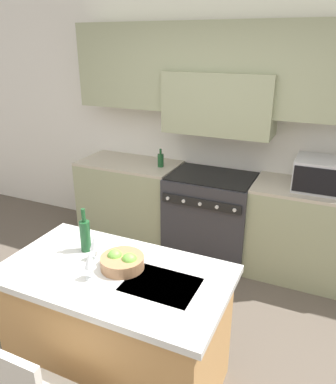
{
  "coord_description": "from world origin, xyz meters",
  "views": [
    {
      "loc": [
        1.09,
        -1.63,
        2.22
      ],
      "look_at": [
        -0.02,
        0.81,
        1.14
      ],
      "focal_mm": 35.0,
      "sensor_mm": 36.0,
      "label": 1
    }
  ],
  "objects_px": {
    "microwave": "(325,175)",
    "wine_glass_near": "(90,261)",
    "fruit_bowl": "(122,261)",
    "wine_glass_far": "(95,243)",
    "wine_bottle": "(85,235)",
    "range_stove": "(210,216)",
    "oil_bottle_on_counter": "(161,160)"
  },
  "relations": [
    {
      "from": "range_stove",
      "to": "microwave",
      "type": "xyz_separation_m",
      "value": [
        1.07,
        0.02,
        0.62
      ]
    },
    {
      "from": "oil_bottle_on_counter",
      "to": "range_stove",
      "type": "bearing_deg",
      "value": -1.57
    },
    {
      "from": "microwave",
      "to": "range_stove",
      "type": "bearing_deg",
      "value": -179.0
    },
    {
      "from": "microwave",
      "to": "wine_bottle",
      "type": "relative_size",
      "value": 1.74
    },
    {
      "from": "microwave",
      "to": "oil_bottle_on_counter",
      "type": "bearing_deg",
      "value": -179.92
    },
    {
      "from": "range_stove",
      "to": "wine_glass_near",
      "type": "relative_size",
      "value": 5.17
    },
    {
      "from": "fruit_bowl",
      "to": "wine_glass_far",
      "type": "bearing_deg",
      "value": 176.22
    },
    {
      "from": "wine_glass_near",
      "to": "fruit_bowl",
      "type": "xyz_separation_m",
      "value": [
        0.11,
        0.18,
        -0.08
      ]
    },
    {
      "from": "wine_glass_near",
      "to": "fruit_bowl",
      "type": "height_order",
      "value": "wine_glass_near"
    },
    {
      "from": "wine_bottle",
      "to": "fruit_bowl",
      "type": "bearing_deg",
      "value": -13.62
    },
    {
      "from": "microwave",
      "to": "wine_glass_near",
      "type": "relative_size",
      "value": 2.99
    },
    {
      "from": "microwave",
      "to": "oil_bottle_on_counter",
      "type": "relative_size",
      "value": 2.7
    },
    {
      "from": "wine_glass_near",
      "to": "fruit_bowl",
      "type": "bearing_deg",
      "value": 58.32
    },
    {
      "from": "wine_bottle",
      "to": "microwave",
      "type": "bearing_deg",
      "value": 50.8
    },
    {
      "from": "microwave",
      "to": "wine_bottle",
      "type": "distance_m",
      "value": 2.23
    },
    {
      "from": "wine_glass_far",
      "to": "fruit_bowl",
      "type": "distance_m",
      "value": 0.22
    },
    {
      "from": "microwave",
      "to": "wine_glass_near",
      "type": "height_order",
      "value": "microwave"
    },
    {
      "from": "wine_bottle",
      "to": "range_stove",
      "type": "bearing_deg",
      "value": 78.71
    },
    {
      "from": "wine_glass_near",
      "to": "wine_glass_far",
      "type": "bearing_deg",
      "value": 116.66
    },
    {
      "from": "fruit_bowl",
      "to": "oil_bottle_on_counter",
      "type": "bearing_deg",
      "value": 108.2
    },
    {
      "from": "range_stove",
      "to": "fruit_bowl",
      "type": "xyz_separation_m",
      "value": [
        -0.01,
        -1.79,
        0.47
      ]
    },
    {
      "from": "wine_glass_near",
      "to": "oil_bottle_on_counter",
      "type": "height_order",
      "value": "oil_bottle_on_counter"
    },
    {
      "from": "wine_glass_near",
      "to": "wine_glass_far",
      "type": "relative_size",
      "value": 1.0
    },
    {
      "from": "wine_glass_far",
      "to": "oil_bottle_on_counter",
      "type": "xyz_separation_m",
      "value": [
        -0.38,
        1.79,
        0.01
      ]
    },
    {
      "from": "wine_glass_far",
      "to": "wine_glass_near",
      "type": "bearing_deg",
      "value": -63.34
    },
    {
      "from": "range_stove",
      "to": "wine_glass_near",
      "type": "height_order",
      "value": "wine_glass_near"
    },
    {
      "from": "wine_glass_far",
      "to": "oil_bottle_on_counter",
      "type": "relative_size",
      "value": 0.9
    },
    {
      "from": "wine_glass_far",
      "to": "oil_bottle_on_counter",
      "type": "bearing_deg",
      "value": 102.12
    },
    {
      "from": "oil_bottle_on_counter",
      "to": "microwave",
      "type": "bearing_deg",
      "value": 0.08
    },
    {
      "from": "wine_bottle",
      "to": "oil_bottle_on_counter",
      "type": "xyz_separation_m",
      "value": [
        -0.26,
        1.72,
        0.01
      ]
    },
    {
      "from": "wine_bottle",
      "to": "oil_bottle_on_counter",
      "type": "distance_m",
      "value": 1.74
    },
    {
      "from": "range_stove",
      "to": "microwave",
      "type": "bearing_deg",
      "value": 1.0
    }
  ]
}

